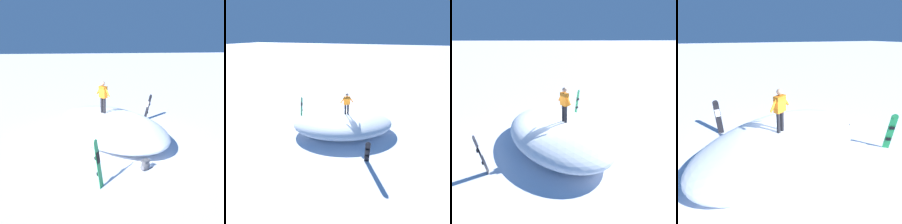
{
  "view_description": "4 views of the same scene",
  "coord_description": "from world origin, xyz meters",
  "views": [
    {
      "loc": [
        10.89,
        -2.62,
        4.63
      ],
      "look_at": [
        0.27,
        -0.34,
        1.51
      ],
      "focal_mm": 37.64,
      "sensor_mm": 36.0,
      "label": 1
    },
    {
      "loc": [
        -3.55,
        9.89,
        6.66
      ],
      "look_at": [
        0.19,
        -0.58,
        1.37
      ],
      "focal_mm": 26.26,
      "sensor_mm": 36.0,
      "label": 2
    },
    {
      "loc": [
        -10.73,
        -0.33,
        5.3
      ],
      "look_at": [
        -0.37,
        -0.62,
        1.71
      ],
      "focal_mm": 38.05,
      "sensor_mm": 36.0,
      "label": 3
    },
    {
      "loc": [
        -2.18,
        -6.12,
        4.53
      ],
      "look_at": [
        0.19,
        0.09,
        1.66
      ],
      "focal_mm": 28.56,
      "sensor_mm": 36.0,
      "label": 4
    }
  ],
  "objects": [
    {
      "name": "ground",
      "position": [
        0.0,
        0.0,
        0.0
      ],
      "size": [
        240.0,
        240.0,
        0.0
      ],
      "primitive_type": "plane",
      "color": "white"
    },
    {
      "name": "snowboard_primary_upright",
      "position": [
        3.99,
        -1.6,
        0.88
      ],
      "size": [
        0.35,
        0.34,
        1.71
      ],
      "color": "#1E8C47",
      "rests_on": "ground"
    },
    {
      "name": "snow_mound",
      "position": [
        -0.28,
        -0.36,
        0.64
      ],
      "size": [
        8.38,
        6.79,
        1.27
      ],
      "primitive_type": "ellipsoid",
      "rotation": [
        0.0,
        0.0,
        0.39
      ],
      "color": "white",
      "rests_on": "ground"
    },
    {
      "name": "backpack_near",
      "position": [
        3.3,
        0.31,
        0.22
      ],
      "size": [
        0.49,
        0.61,
        0.42
      ],
      "color": "#4C4C51",
      "rests_on": "ground"
    },
    {
      "name": "snowboarder_standing",
      "position": [
        -0.46,
        -0.64,
        2.2
      ],
      "size": [
        0.89,
        0.59,
        1.63
      ],
      "color": "black",
      "rests_on": "snow_mound"
    },
    {
      "name": "snowboard_secondary_upright",
      "position": [
        -2.66,
        2.62,
        0.84
      ],
      "size": [
        0.34,
        0.47,
        1.63
      ],
      "color": "black",
      "rests_on": "ground"
    }
  ]
}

